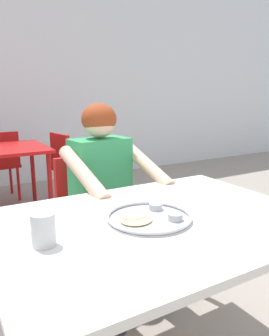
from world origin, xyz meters
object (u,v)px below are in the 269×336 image
(thali_tray, at_px, (149,217))
(chair_foreground, at_px, (92,210))
(table_background_red, at_px, (4,157))
(chair_red_right, at_px, (71,165))
(chair_red_far, at_px, (1,161))
(diner_foreground, at_px, (109,186))
(drinking_cup, at_px, (43,229))
(table_foreground, at_px, (157,234))

(thali_tray, height_order, chair_foreground, chair_foreground)
(chair_foreground, xyz_separation_m, table_background_red, (-0.32, 1.41, 0.15))
(chair_red_right, height_order, chair_red_far, chair_red_right)
(chair_red_right, bearing_deg, diner_foreground, -101.61)
(thali_tray, xyz_separation_m, chair_foreground, (0.12, 0.87, -0.28))
(chair_red_right, bearing_deg, drinking_cup, -111.01)
(thali_tray, bearing_deg, diner_foreground, 78.19)
(table_background_red, height_order, chair_red_far, chair_red_far)
(drinking_cup, height_order, table_background_red, drinking_cup)
(table_background_red, distance_m, chair_red_far, 0.64)
(chair_red_far, bearing_deg, chair_red_right, -44.66)
(chair_foreground, xyz_separation_m, diner_foreground, (0.02, -0.22, 0.22))
(drinking_cup, bearing_deg, chair_red_far, 84.82)
(table_background_red, bearing_deg, chair_foreground, -77.40)
(chair_red_right, xyz_separation_m, chair_red_far, (-0.62, 0.61, -0.01))
(chair_red_far, bearing_deg, table_foreground, -86.39)
(diner_foreground, xyz_separation_m, chair_red_far, (-0.28, 2.26, -0.23))
(table_foreground, height_order, table_background_red, table_foreground)
(thali_tray, height_order, chair_red_far, chair_red_far)
(drinking_cup, relative_size, table_background_red, 0.14)
(chair_foreground, distance_m, table_background_red, 1.46)
(chair_foreground, relative_size, chair_red_right, 1.01)
(diner_foreground, height_order, table_background_red, diner_foreground)
(table_foreground, height_order, diner_foreground, diner_foreground)
(diner_foreground, relative_size, chair_red_far, 1.44)
(thali_tray, height_order, drinking_cup, drinking_cup)
(table_foreground, bearing_deg, chair_foreground, 84.63)
(thali_tray, distance_m, table_background_red, 2.30)
(table_background_red, distance_m, chair_red_right, 0.69)
(table_background_red, bearing_deg, thali_tray, -85.04)
(table_foreground, distance_m, chair_foreground, 0.90)
(chair_red_right, bearing_deg, table_foreground, -100.79)
(drinking_cup, bearing_deg, diner_foreground, 50.52)
(chair_red_right, relative_size, chair_red_far, 1.01)
(drinking_cup, bearing_deg, chair_red_right, 68.99)
(table_foreground, bearing_deg, chair_red_right, 79.21)
(thali_tray, xyz_separation_m, chair_red_far, (-0.15, 2.91, -0.28))
(table_background_red, bearing_deg, table_foreground, -84.17)
(chair_foreground, height_order, chair_red_right, chair_foreground)
(table_foreground, relative_size, thali_tray, 3.74)
(chair_red_right, bearing_deg, chair_foreground, -104.04)
(thali_tray, relative_size, chair_foreground, 0.40)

